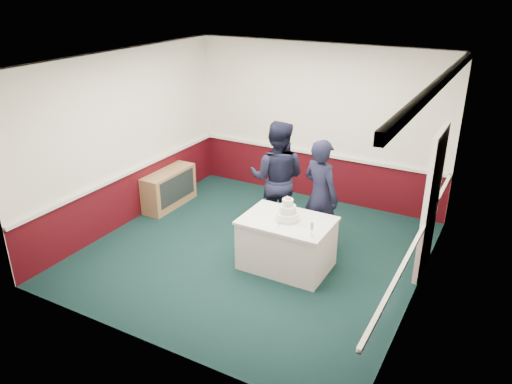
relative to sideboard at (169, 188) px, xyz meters
The scene contains 9 objects.
ground 2.43m from the sideboard, 18.74° to the right, with size 5.00×5.00×0.00m, color black.
room_shell 2.86m from the sideboard, ahead, with size 5.00×5.00×3.00m.
sideboard is the anchor object (origin of this frame).
cake_table 3.05m from the sideboard, 17.47° to the right, with size 1.32×0.92×0.79m.
wedding_cake 3.10m from the sideboard, 17.47° to the right, with size 0.35×0.35×0.36m.
cake_knife 3.12m from the sideboard, 21.18° to the right, with size 0.01×0.22×0.01m, color silver.
champagne_flute 3.66m from the sideboard, 19.33° to the right, with size 0.05×0.05×0.21m.
person_man 2.36m from the sideboard, ahead, with size 0.96×0.74×1.97m, color black.
person_woman 3.17m from the sideboard, ahead, with size 0.67×0.44×1.84m, color black.
Camera 1 is at (3.38, -6.08, 4.05)m, focal length 35.00 mm.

